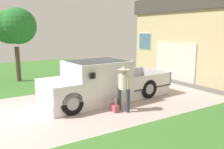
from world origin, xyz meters
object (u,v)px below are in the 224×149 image
house_with_garage (223,37)px  neighbor_tree (14,27)px  person_with_hat (124,85)px  pickup_truck (99,83)px  handbag (114,107)px

house_with_garage → neighbor_tree: house_with_garage is taller
person_with_hat → pickup_truck: bearing=-15.1°
pickup_truck → neighbor_tree: (-5.67, -2.08, 2.25)m
person_with_hat → neighbor_tree: (-7.20, -2.20, 2.06)m
pickup_truck → person_with_hat: pickup_truck is taller
handbag → person_with_hat: bearing=66.2°
neighbor_tree → person_with_hat: bearing=17.0°
person_with_hat → neighbor_tree: 7.81m
pickup_truck → person_with_hat: 1.55m
house_with_garage → person_with_hat: bearing=-77.0°
handbag → neighbor_tree: (-7.07, -1.90, 2.86)m
person_with_hat → handbag: (-0.13, -0.30, -0.80)m
person_with_hat → house_with_garage: size_ratio=0.17×
person_with_hat → neighbor_tree: bearing=-2.5°
pickup_truck → person_with_hat: (1.53, 0.12, 0.19)m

